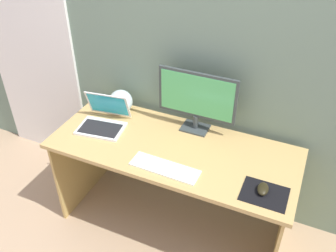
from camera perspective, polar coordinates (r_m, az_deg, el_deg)
The scene contains 10 objects.
ground_plane at distance 2.82m, azimuth 0.67°, elevation -14.63°, with size 8.00×8.00×0.00m, color tan.
wall_back at distance 2.35m, azimuth 4.75°, elevation 12.51°, with size 6.00×0.04×2.50m, color slate.
door_left at distance 3.12m, azimuth -20.71°, elevation 11.56°, with size 0.82×0.02×2.02m, color white.
desk at distance 2.41m, azimuth 0.76°, elevation -5.81°, with size 1.58×0.65×0.71m.
monitor at distance 2.35m, azimuth 4.50°, elevation 4.27°, with size 0.52×0.14×0.42m.
laptop at distance 2.51m, azimuth -10.05°, elevation 0.88°, with size 0.34×0.32×0.21m.
fishbowl at distance 2.63m, azimuth -7.38°, elevation 3.80°, with size 0.17×0.17×0.17m, color silver.
keyboard_external at distance 2.16m, azimuth -0.52°, elevation -6.55°, with size 0.42×0.13×0.01m, color white.
mousepad at distance 2.08m, azimuth 14.82°, elevation -10.22°, with size 0.25×0.20×0.00m, color black.
mouse at distance 2.08m, azimuth 14.60°, elevation -9.49°, with size 0.06×0.10×0.04m, color black.
Camera 1 is at (0.70, -1.66, 2.17)m, focal length 39.04 mm.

